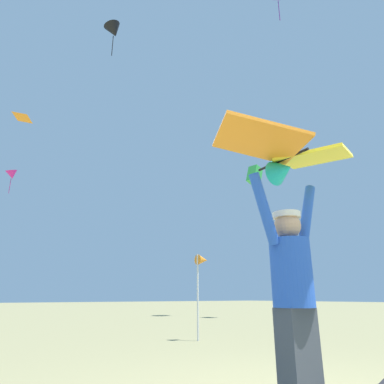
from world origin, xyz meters
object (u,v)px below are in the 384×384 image
Objects in this scene: kite_flyer_person at (293,292)px; distant_kite_black_mid_right at (114,31)px; distant_kite_orange_high_left at (23,117)px; marker_flag at (202,265)px; distant_kite_magenta_far_center at (12,175)px; distant_kite_green_low_right at (254,175)px; held_stunt_kite at (287,156)px.

distant_kite_black_mid_right is (4.20, 16.41, 17.38)m from kite_flyer_person.
distant_kite_orange_high_left is at bearing 175.59° from distant_kite_black_mid_right.
distant_kite_magenta_far_center is at bearing 93.10° from marker_flag.
distant_kite_magenta_far_center is at bearing 111.83° from distant_kite_green_low_right.
held_stunt_kite is 0.69× the size of distant_kite_magenta_far_center.
held_stunt_kite is at bearing -91.96° from distant_kite_magenta_far_center.
distant_kite_magenta_far_center is 13.64m from distant_kite_orange_high_left.
distant_kite_green_low_right is (8.46, -21.12, -4.53)m from distant_kite_magenta_far_center.
distant_kite_black_mid_right is (4.20, 16.47, 16.18)m from held_stunt_kite.
distant_kite_magenta_far_center is (1.03, 30.30, 10.36)m from kite_flyer_person.
held_stunt_kite is 18.70m from distant_kite_orange_high_left.
kite_flyer_person is 0.70× the size of distant_kite_black_mid_right.
held_stunt_kite is 1.66× the size of distant_kite_green_low_right.
distant_kite_magenta_far_center is at bearing 88.04° from held_stunt_kite.
distant_kite_orange_high_left is 12.91m from distant_kite_green_low_right.
distant_kite_magenta_far_center is 27.68m from marker_flag.
marker_flag is (2.44, 4.48, -0.54)m from held_stunt_kite.
distant_kite_magenta_far_center is 23.19m from distant_kite_green_low_right.
held_stunt_kite is at bearing -135.76° from distant_kite_green_low_right.
distant_kite_green_low_right is at bearing 34.06° from marker_flag.
distant_kite_magenta_far_center is at bearing 84.19° from distant_kite_orange_high_left.
distant_kite_orange_high_left is 1.06× the size of distant_kite_green_low_right.
distant_kite_black_mid_right reaches higher than distant_kite_magenta_far_center.
marker_flag is at bearing -86.90° from distant_kite_magenta_far_center.
distant_kite_orange_high_left is at bearing -95.81° from distant_kite_magenta_far_center.
distant_kite_magenta_far_center reaches higher than held_stunt_kite.
distant_kite_black_mid_right is 20.66m from marker_flag.
distant_kite_green_low_right is 0.53× the size of marker_flag.
distant_kite_orange_high_left is 0.56× the size of marker_flag.
kite_flyer_person is 32.04m from distant_kite_magenta_far_center.
marker_flag is (2.78, -12.35, -8.69)m from distant_kite_orange_high_left.
distant_kite_black_mid_right is at bearing 75.65° from kite_flyer_person.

